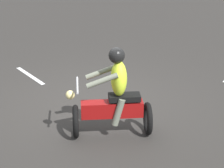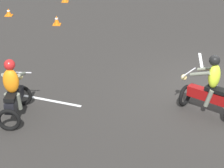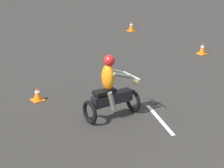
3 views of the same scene
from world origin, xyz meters
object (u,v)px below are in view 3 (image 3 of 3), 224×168
traffic_cone_near_right (37,94)px  traffic_cone_mid_center (131,26)px  traffic_cone_far_right (202,49)px  motorcycle_rider_background (111,91)px

traffic_cone_near_right → traffic_cone_mid_center: size_ratio=0.87×
traffic_cone_mid_center → traffic_cone_far_right: (0.07, -4.21, -0.01)m
traffic_cone_mid_center → traffic_cone_far_right: size_ratio=1.05×
traffic_cone_mid_center → traffic_cone_far_right: traffic_cone_mid_center is taller
traffic_cone_far_right → traffic_cone_near_right: bearing=-176.1°
motorcycle_rider_background → traffic_cone_far_right: size_ratio=4.06×
traffic_cone_near_right → traffic_cone_mid_center: (6.82, 4.68, 0.03)m
traffic_cone_near_right → traffic_cone_far_right: (6.89, 0.47, 0.02)m
traffic_cone_near_right → traffic_cone_mid_center: bearing=34.4°
motorcycle_rider_background → traffic_cone_near_right: bearing=-151.6°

